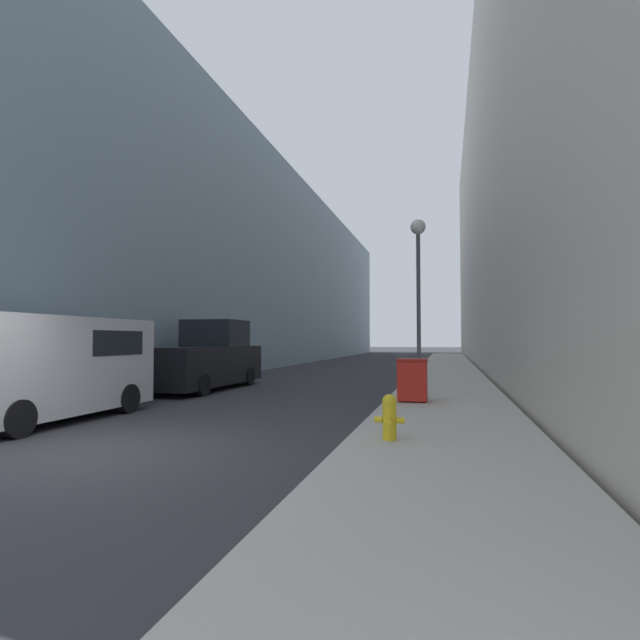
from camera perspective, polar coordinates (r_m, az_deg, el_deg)
The scene contains 9 objects.
ground_plane at distance 8.08m, azimuth -27.04°, elevation -13.65°, with size 200.00×200.00×0.00m, color #333338.
sidewalk_right at distance 24.01m, azimuth 14.37°, elevation -5.88°, with size 2.97×60.00×0.14m.
building_left_glass at distance 35.78m, azimuth -11.35°, elevation 5.26°, with size 12.00×60.00×12.52m.
building_right_stone at distance 33.88m, azimuth 27.45°, elevation 12.23°, with size 12.00×60.00×19.89m.
fire_hydrant at distance 7.61m, azimuth 7.94°, elevation -10.80°, with size 0.45×0.33×0.67m.
trash_bin at distance 12.29m, azimuth 10.53°, elevation -6.67°, with size 0.70×0.71×1.02m.
lamppost at distance 16.54m, azimuth 11.17°, elevation 5.73°, with size 0.49×0.49×5.39m.
white_van at distance 11.41m, azimuth -28.69°, elevation -4.39°, with size 1.96×4.73×2.08m.
pickup_truck at distance 16.91m, azimuth -13.08°, elevation -4.45°, with size 2.08×5.55×2.29m.
Camera 1 is at (5.21, -5.96, 1.64)m, focal length 28.00 mm.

